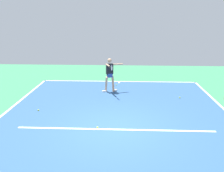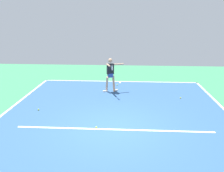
% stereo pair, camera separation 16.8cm
% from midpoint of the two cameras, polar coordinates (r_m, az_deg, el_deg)
% --- Properties ---
extents(ground_plane, '(22.55, 22.55, 0.00)m').
position_cam_midpoint_polar(ground_plane, '(8.70, 1.13, -9.64)').
color(ground_plane, '#388456').
extents(court_surface, '(9.07, 12.71, 0.00)m').
position_cam_midpoint_polar(court_surface, '(8.70, 1.13, -9.63)').
color(court_surface, '#2D5484').
rests_on(court_surface, ground_plane).
extents(court_line_baseline_near, '(9.07, 0.10, 0.01)m').
position_cam_midpoint_polar(court_line_baseline_near, '(14.64, 2.24, 1.07)').
color(court_line_baseline_near, white).
rests_on(court_line_baseline_near, ground_plane).
extents(court_line_service, '(6.80, 0.10, 0.01)m').
position_cam_midpoint_polar(court_line_service, '(8.57, 1.09, -10.03)').
color(court_line_service, white).
rests_on(court_line_service, ground_plane).
extents(court_line_centre_mark, '(0.10, 0.30, 0.01)m').
position_cam_midpoint_polar(court_line_centre_mark, '(14.44, 2.22, 0.87)').
color(court_line_centre_mark, white).
rests_on(court_line_centre_mark, ground_plane).
extents(tennis_player, '(1.06, 1.31, 1.73)m').
position_cam_midpoint_polar(tennis_player, '(12.43, 0.07, 3.09)').
color(tennis_player, tan).
rests_on(tennis_player, ground_plane).
extents(tennis_ball_far_corner, '(0.07, 0.07, 0.07)m').
position_cam_midpoint_polar(tennis_ball_far_corner, '(12.07, 15.98, -2.66)').
color(tennis_ball_far_corner, yellow).
rests_on(tennis_ball_far_corner, ground_plane).
extents(tennis_ball_near_service_line, '(0.07, 0.07, 0.07)m').
position_cam_midpoint_polar(tennis_ball_near_service_line, '(10.60, -16.24, -5.29)').
color(tennis_ball_near_service_line, '#CCE033').
rests_on(tennis_ball_near_service_line, ground_plane).
extents(tennis_ball_by_sideline, '(0.07, 0.07, 0.07)m').
position_cam_midpoint_polar(tennis_ball_by_sideline, '(8.66, -3.08, -9.54)').
color(tennis_ball_by_sideline, '#CCE033').
rests_on(tennis_ball_by_sideline, ground_plane).
extents(tennis_ball_centre_court, '(0.07, 0.07, 0.07)m').
position_cam_midpoint_polar(tennis_ball_centre_court, '(13.81, 1.57, 0.29)').
color(tennis_ball_centre_court, '#C6E53D').
rests_on(tennis_ball_centre_court, ground_plane).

